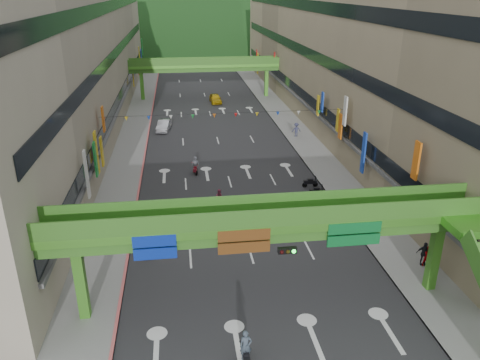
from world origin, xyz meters
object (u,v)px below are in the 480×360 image
at_px(car_silver, 164,125).
at_px(overpass_near, 284,235).
at_px(car_yellow, 215,99).
at_px(pedestrian_red, 428,258).
at_px(scooter_rider_near, 246,349).
at_px(scooter_rider_mid, 220,200).

bearing_deg(car_silver, overpass_near, -70.17).
xyz_separation_m(overpass_near, car_yellow, (0.53, 55.80, -4.44)).
xyz_separation_m(car_yellow, pedestrian_red, (10.73, -52.72, 0.01)).
distance_m(overpass_near, scooter_rider_near, 6.72).
distance_m(scooter_rider_near, scooter_rider_mid, 18.53).
distance_m(scooter_rider_near, pedestrian_red, 15.99).
height_order(overpass_near, car_silver, overpass_near).
distance_m(car_yellow, pedestrian_red, 53.81).
bearing_deg(pedestrian_red, car_silver, 114.53).
bearing_deg(car_yellow, scooter_rider_near, -96.36).
bearing_deg(scooter_rider_mid, pedestrian_red, -38.74).
bearing_deg(overpass_near, scooter_rider_near, -123.31).
xyz_separation_m(scooter_rider_near, pedestrian_red, (14.15, 7.46, -0.23)).
height_order(scooter_rider_near, scooter_rider_mid, scooter_rider_near).
relative_size(scooter_rider_near, scooter_rider_mid, 1.04).
relative_size(scooter_rider_mid, pedestrian_red, 1.32).
distance_m(overpass_near, pedestrian_red, 12.49).
height_order(overpass_near, pedestrian_red, overpass_near).
distance_m(scooter_rider_mid, pedestrian_red, 17.70).
bearing_deg(car_silver, car_yellow, 70.24).
bearing_deg(scooter_rider_mid, scooter_rider_near, -91.06).
bearing_deg(pedestrian_red, scooter_rider_mid, 138.41).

